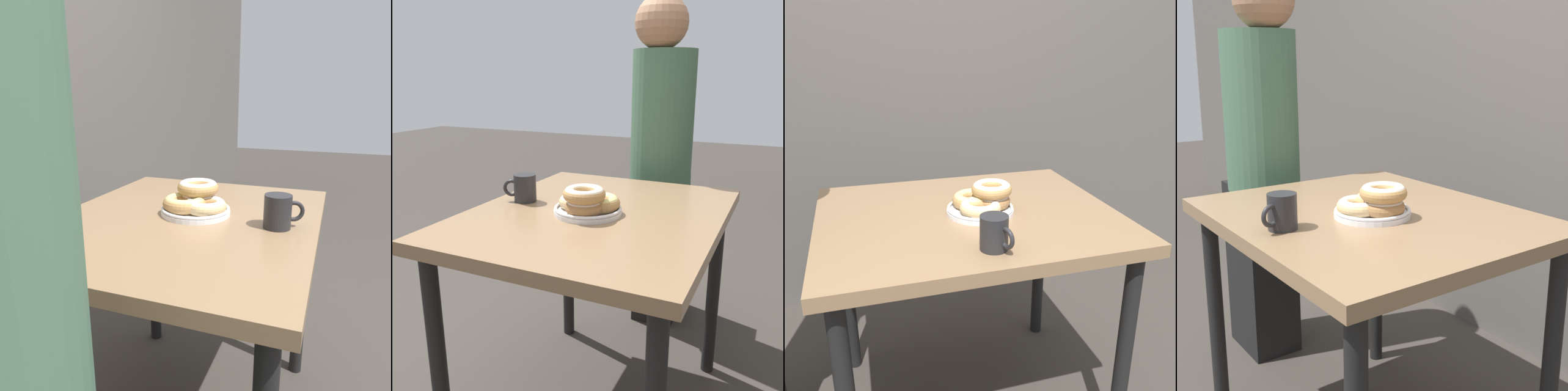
% 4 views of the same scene
% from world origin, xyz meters
% --- Properties ---
extents(dining_table, '(0.95, 0.78, 0.77)m').
position_xyz_m(dining_table, '(0.00, 0.24, 0.68)').
color(dining_table, '#846647').
rests_on(dining_table, ground_plane).
extents(donut_plate, '(0.23, 0.24, 0.10)m').
position_xyz_m(donut_plate, '(0.05, 0.23, 0.82)').
color(donut_plate, white).
rests_on(donut_plate, dining_table).
extents(coffee_mug, '(0.08, 0.11, 0.10)m').
position_xyz_m(coffee_mug, '(0.01, -0.04, 0.82)').
color(coffee_mug, '#232326').
rests_on(coffee_mug, dining_table).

